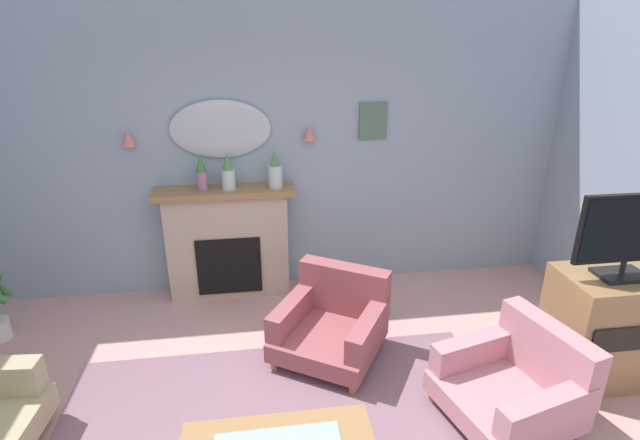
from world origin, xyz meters
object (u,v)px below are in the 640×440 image
at_px(mantel_vase_left, 275,171).
at_px(tv_cabinet, 605,326).
at_px(mantel_vase_right, 201,174).
at_px(wall_mirror, 221,129).
at_px(wall_sconce_left, 128,138).
at_px(framed_picture, 373,121).
at_px(fireplace, 228,244).
at_px(mantel_vase_centre, 228,174).
at_px(armchair_near_fireplace, 333,320).
at_px(armchair_by_coffee_table, 517,382).
at_px(tv_flatscreen, 632,234).
at_px(wall_sconce_right, 309,133).

bearing_deg(mantel_vase_left, tv_cabinet, -34.68).
height_order(mantel_vase_right, wall_mirror, wall_mirror).
relative_size(wall_sconce_left, framed_picture, 0.39).
height_order(fireplace, mantel_vase_left, mantel_vase_left).
xyz_separation_m(wall_mirror, framed_picture, (1.50, 0.01, 0.04)).
relative_size(fireplace, mantel_vase_centre, 3.84).
bearing_deg(armchair_near_fireplace, mantel_vase_left, 109.89).
relative_size(mantel_vase_centre, armchair_near_fireplace, 0.32).
height_order(wall_mirror, armchair_near_fireplace, wall_mirror).
xyz_separation_m(mantel_vase_right, armchair_by_coffee_table, (2.25, -2.04, -1.02)).
height_order(wall_mirror, armchair_by_coffee_table, wall_mirror).
relative_size(mantel_vase_right, tv_flatscreen, 0.42).
bearing_deg(wall_sconce_left, armchair_near_fireplace, -34.93).
relative_size(wall_mirror, armchair_near_fireplace, 0.86).
height_order(wall_sconce_left, framed_picture, framed_picture).
bearing_deg(mantel_vase_right, tv_flatscreen, -28.58).
height_order(mantel_vase_right, armchair_near_fireplace, mantel_vase_right).
bearing_deg(wall_mirror, wall_sconce_right, -3.37).
xyz_separation_m(mantel_vase_right, armchair_near_fireplace, (1.10, -1.10, -1.02)).
relative_size(wall_mirror, tv_flatscreen, 1.14).
height_order(fireplace, wall_mirror, wall_mirror).
xyz_separation_m(wall_sconce_right, armchair_by_coffee_table, (1.20, -2.16, -1.35)).
relative_size(armchair_by_coffee_table, tv_flatscreen, 1.19).
height_order(wall_mirror, tv_cabinet, wall_mirror).
relative_size(wall_sconce_right, armchair_by_coffee_table, 0.14).
relative_size(fireplace, wall_sconce_right, 9.71).
bearing_deg(mantel_vase_right, wall_sconce_left, 169.54).
distance_m(wall_sconce_right, tv_cabinet, 3.03).
distance_m(wall_sconce_left, armchair_by_coffee_table, 3.86).
bearing_deg(wall_mirror, mantel_vase_centre, -73.61).
xyz_separation_m(armchair_by_coffee_table, armchair_near_fireplace, (-1.15, 0.94, 0.00)).
bearing_deg(wall_sconce_right, fireplace, -173.84).
relative_size(mantel_vase_left, tv_flatscreen, 0.45).
height_order(fireplace, tv_flatscreen, tv_flatscreen).
distance_m(mantel_vase_centre, mantel_vase_left, 0.45).
relative_size(wall_sconce_right, armchair_near_fireplace, 0.13).
height_order(wall_sconce_right, tv_cabinet, wall_sconce_right).
relative_size(fireplace, framed_picture, 3.78).
bearing_deg(armchair_near_fireplace, armchair_by_coffee_table, -39.24).
relative_size(tv_cabinet, tv_flatscreen, 1.07).
bearing_deg(armchair_near_fireplace, wall_sconce_left, 145.07).
bearing_deg(mantel_vase_right, framed_picture, 6.04).
bearing_deg(wall_sconce_right, framed_picture, 5.27).
bearing_deg(wall_sconce_left, tv_cabinet, -25.53).
distance_m(mantel_vase_left, framed_picture, 1.10).
relative_size(mantel_vase_centre, wall_sconce_right, 2.53).
xyz_separation_m(wall_sconce_left, armchair_near_fireplace, (1.75, -1.22, -1.35)).
bearing_deg(fireplace, mantel_vase_centre, -29.53).
height_order(mantel_vase_left, armchair_near_fireplace, mantel_vase_left).
height_order(wall_mirror, tv_flatscreen, wall_mirror).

